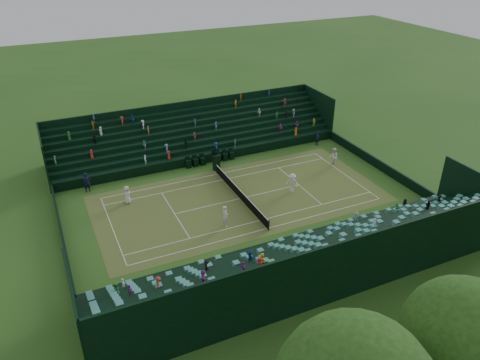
{
  "coord_description": "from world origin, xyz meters",
  "views": [
    {
      "loc": [
        34.36,
        -15.79,
        22.37
      ],
      "look_at": [
        0.0,
        0.0,
        2.0
      ],
      "focal_mm": 35.0,
      "sensor_mm": 36.0,
      "label": 1
    }
  ],
  "objects_px": {
    "player_near_east": "(225,216)",
    "player_far_west": "(334,157)",
    "tennis_net": "(240,194)",
    "player_far_east": "(292,183)",
    "umpire_chair": "(216,160)",
    "player_near_west": "(127,195)"
  },
  "relations": [
    {
      "from": "player_near_east",
      "to": "player_far_west",
      "type": "bearing_deg",
      "value": -67.91
    },
    {
      "from": "player_near_east",
      "to": "player_far_west",
      "type": "height_order",
      "value": "player_near_east"
    },
    {
      "from": "umpire_chair",
      "to": "player_near_west",
      "type": "height_order",
      "value": "umpire_chair"
    },
    {
      "from": "umpire_chair",
      "to": "player_near_west",
      "type": "xyz_separation_m",
      "value": [
        2.88,
        -9.98,
        -0.21
      ]
    },
    {
      "from": "tennis_net",
      "to": "umpire_chair",
      "type": "bearing_deg",
      "value": 177.69
    },
    {
      "from": "player_near_west",
      "to": "player_far_west",
      "type": "bearing_deg",
      "value": -77.97
    },
    {
      "from": "umpire_chair",
      "to": "player_near_west",
      "type": "bearing_deg",
      "value": -73.9
    },
    {
      "from": "player_near_west",
      "to": "umpire_chair",
      "type": "bearing_deg",
      "value": -58.33
    },
    {
      "from": "player_near_west",
      "to": "player_far_east",
      "type": "xyz_separation_m",
      "value": [
        4.43,
        14.84,
        0.08
      ]
    },
    {
      "from": "umpire_chair",
      "to": "player_near_east",
      "type": "height_order",
      "value": "umpire_chair"
    },
    {
      "from": "umpire_chair",
      "to": "player_near_west",
      "type": "relative_size",
      "value": 1.45
    },
    {
      "from": "tennis_net",
      "to": "player_near_east",
      "type": "distance_m",
      "value": 4.75
    },
    {
      "from": "umpire_chair",
      "to": "player_near_east",
      "type": "distance_m",
      "value": 10.66
    },
    {
      "from": "tennis_net",
      "to": "player_far_east",
      "type": "relative_size",
      "value": 6.15
    },
    {
      "from": "player_near_west",
      "to": "player_far_west",
      "type": "relative_size",
      "value": 0.89
    },
    {
      "from": "player_near_west",
      "to": "player_far_east",
      "type": "bearing_deg",
      "value": -91.04
    },
    {
      "from": "player_far_east",
      "to": "player_near_east",
      "type": "bearing_deg",
      "value": -109.01
    },
    {
      "from": "tennis_net",
      "to": "player_far_west",
      "type": "bearing_deg",
      "value": 100.77
    },
    {
      "from": "player_far_east",
      "to": "umpire_chair",
      "type": "bearing_deg",
      "value": 175.52
    },
    {
      "from": "umpire_chair",
      "to": "player_far_west",
      "type": "relative_size",
      "value": 1.3
    },
    {
      "from": "player_near_east",
      "to": "tennis_net",
      "type": "bearing_deg",
      "value": -39.31
    },
    {
      "from": "tennis_net",
      "to": "player_far_east",
      "type": "distance_m",
      "value": 5.21
    }
  ]
}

